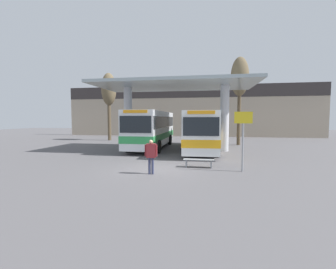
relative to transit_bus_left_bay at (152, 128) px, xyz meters
name	(u,v)px	position (x,y,z in m)	size (l,w,h in m)	color
ground_plane	(155,169)	(2.31, -8.78, -1.90)	(100.00, 100.00, 0.00)	#565456
townhouse_backdrop	(189,107)	(2.31, 14.90, 2.74)	(40.00, 0.58, 7.96)	tan
station_canopy	(175,92)	(2.31, -1.06, 3.15)	(13.52, 6.76, 5.80)	silver
transit_bus_left_bay	(152,128)	(0.00, 0.00, 0.00)	(2.87, 10.24, 3.41)	silver
transit_bus_center_bay	(200,130)	(4.52, -1.19, -0.08)	(3.01, 10.27, 3.29)	white
waiting_bench_near_pillar	(199,161)	(4.64, -7.99, -1.56)	(1.73, 0.44, 0.46)	gray
info_sign_platform	(243,129)	(6.91, -8.60, 0.30)	(0.90, 0.09, 3.10)	gray
pedestrian_waiting	(151,153)	(2.37, -9.92, -0.86)	(0.63, 0.30, 1.70)	#333856
poplar_tree_behind_left	(109,91)	(-7.20, 6.59, 4.37)	(1.86, 1.86, 8.56)	brown
poplar_tree_behind_right	(240,79)	(8.43, 3.85, 4.97)	(1.83, 1.83, 9.12)	brown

